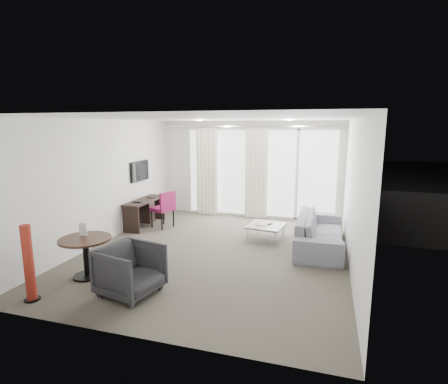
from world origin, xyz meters
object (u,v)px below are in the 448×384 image
(round_table, at_px, (86,258))
(sofa, at_px, (320,231))
(rattan_chair_a, at_px, (298,191))
(desk_chair, at_px, (162,209))
(coffee_table, at_px, (266,232))
(rattan_chair_b, at_px, (319,197))
(tub_armchair, at_px, (130,270))
(desk, at_px, (145,213))
(red_lamp, at_px, (29,263))

(round_table, height_order, sofa, sofa)
(rattan_chair_a, bearing_deg, desk_chair, -139.61)
(coffee_table, height_order, rattan_chair_b, rattan_chair_b)
(desk_chair, xyz_separation_m, tub_armchair, (1.11, -3.31, -0.08))
(desk_chair, distance_m, rattan_chair_a, 4.49)
(desk_chair, height_order, round_table, desk_chair)
(desk, relative_size, rattan_chair_a, 1.56)
(desk_chair, distance_m, coffee_table, 2.63)
(sofa, distance_m, rattan_chair_b, 3.23)
(round_table, distance_m, rattan_chair_a, 6.97)
(desk, height_order, tub_armchair, tub_armchair)
(red_lamp, xyz_separation_m, sofa, (3.89, 3.48, -0.22))
(red_lamp, height_order, tub_armchair, red_lamp)
(tub_armchair, bearing_deg, sofa, -29.82)
(desk_chair, xyz_separation_m, rattan_chair_a, (2.98, 3.36, -0.00))
(tub_armchair, bearing_deg, rattan_chair_b, -9.97)
(desk, relative_size, coffee_table, 1.88)
(coffee_table, xyz_separation_m, rattan_chair_b, (1.03, 3.07, 0.25))
(desk, xyz_separation_m, desk_chair, (0.49, -0.01, 0.12))
(red_lamp, distance_m, coffee_table, 4.58)
(rattan_chair_b, bearing_deg, coffee_table, -110.83)
(round_table, relative_size, rattan_chair_b, 1.00)
(tub_armchair, relative_size, coffee_table, 1.09)
(desk_chair, bearing_deg, round_table, -65.22)
(round_table, bearing_deg, tub_armchair, -17.57)
(desk_chair, xyz_separation_m, coffee_table, (2.60, -0.24, -0.29))
(desk_chair, relative_size, rattan_chair_a, 1.01)
(rattan_chair_a, bearing_deg, red_lamp, -121.42)
(desk, relative_size, red_lamp, 1.27)
(desk, xyz_separation_m, rattan_chair_a, (3.47, 3.36, 0.12))
(sofa, distance_m, rattan_chair_a, 3.85)
(rattan_chair_a, bearing_deg, round_table, -122.49)
(rattan_chair_b, bearing_deg, round_table, -123.60)
(desk_chair, distance_m, tub_armchair, 3.49)
(desk, height_order, rattan_chair_b, rattan_chair_b)
(coffee_table, bearing_deg, red_lamp, -127.08)
(desk, height_order, sofa, sofa)
(tub_armchair, height_order, sofa, tub_armchair)
(sofa, relative_size, rattan_chair_a, 2.53)
(desk, bearing_deg, rattan_chair_a, 44.10)
(desk, xyz_separation_m, round_table, (0.58, -2.99, 0.00))
(round_table, bearing_deg, sofa, 35.29)
(desk, relative_size, sofa, 0.62)
(sofa, bearing_deg, round_table, 125.29)
(red_lamp, relative_size, tub_armchair, 1.37)
(red_lamp, distance_m, tub_armchair, 1.40)
(round_table, bearing_deg, rattan_chair_b, 58.68)
(desk, height_order, round_table, round_table)
(desk, distance_m, round_table, 3.05)
(desk, relative_size, rattan_chair_b, 1.70)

